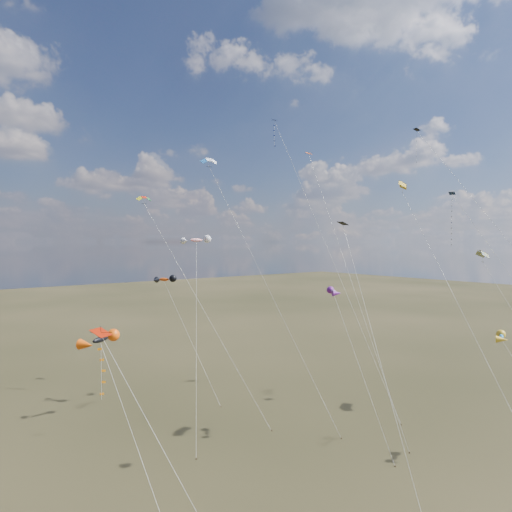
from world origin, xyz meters
TOP-DOWN VIEW (x-y plane):
  - ground at (0.00, 0.00)m, footprint 400.00×400.00m
  - diamond_black_high at (29.02, 13.12)m, footprint 4.25×29.10m
  - diamond_navy_tall at (12.42, 27.26)m, footprint 1.96×24.44m
  - diamond_black_mid at (-2.15, 0.39)m, footprint 6.65×13.86m
  - diamond_red_low at (-22.77, 4.30)m, footprint 6.39×7.55m
  - diamond_navy_right at (25.32, 6.89)m, footprint 10.23×15.55m
  - diamond_orange_center at (9.66, 14.58)m, footprint 6.13×20.37m
  - parafoil_yellow at (10.78, 5.42)m, footprint 10.57×21.47m
  - parafoil_blue_white at (-3.72, 22.14)m, footprint 8.00×15.83m
  - parafoil_striped at (24.88, 3.33)m, footprint 3.00×12.36m
  - parafoil_tricolor at (-9.54, 27.56)m, footprint 9.16×14.90m
  - novelty_black_orange at (-20.37, 12.39)m, footprint 3.64×11.17m
  - novelty_orange_black at (-5.86, 30.13)m, footprint 5.48×8.73m
  - novelty_white_purple at (4.06, 9.43)m, footprint 2.56×10.36m
  - novelty_redwhite_stripe at (-4.94, 23.34)m, footprint 8.09×11.25m
  - novelty_blue_yellow at (12.49, -4.49)m, footprint 5.06×6.47m

SIDE VIEW (x-z plane):
  - ground at x=0.00m, z-range 0.00..0.00m
  - novelty_blue_yellow at x=12.49m, z-range 5.48..17.50m
  - diamond_red_low at x=-22.77m, z-range 4.77..19.85m
  - novelty_black_orange at x=-20.37m, z-range 6.08..19.34m
  - novelty_white_purple at x=4.06m, z-range 7.32..23.05m
  - novelty_orange_black at x=-5.86m, z-range 7.53..23.86m
  - diamond_black_mid at x=-2.15m, z-range 4.47..27.03m
  - parafoil_striped at x=24.88m, z-range 9.29..29.37m
  - novelty_redwhite_stripe at x=-4.94m, z-range 10.10..31.54m
  - diamond_orange_center at x=9.66m, z-range 5.82..38.89m
  - diamond_navy_right at x=25.32m, z-range 8.91..36.23m
  - parafoil_tricolor at x=-9.54m, z-range 12.48..39.01m
  - parafoil_yellow at x=10.78m, z-range 13.13..40.94m
  - parafoil_blue_white at x=-3.72m, z-range 14.70..45.74m
  - diamond_black_high at x=29.02m, z-range 13.49..51.29m
  - diamond_navy_tall at x=12.42m, z-range 14.12..53.64m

